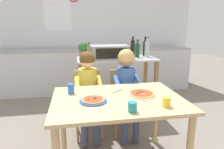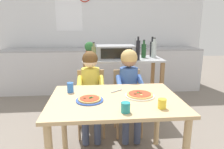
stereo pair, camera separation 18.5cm
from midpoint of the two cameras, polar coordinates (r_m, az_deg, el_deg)
The scene contains 22 objects.
ground_plane at distance 3.25m, azimuth -4.40°, elevation -11.70°, with size 11.57×11.57×0.00m, color slate.
back_wall_tiled at distance 4.72m, azimuth -7.05°, elevation 13.17°, with size 4.57×0.14×2.70m.
kitchen_counter at distance 4.42m, azimuth -6.35°, elevation 1.31°, with size 4.11×0.60×1.09m.
kitchen_island_cart at distance 3.14m, azimuth -0.43°, elevation -0.86°, with size 1.16×0.54×0.90m.
toaster_oven at distance 3.05m, azimuth -2.41°, elevation 6.26°, with size 0.55×0.35×0.19m.
bottle_dark_olive_oil at distance 2.81m, azimuth -8.19°, elevation 5.67°, with size 0.06×0.06×0.26m.
bottle_slim_sauce at distance 3.21m, azimuth 8.02°, elevation 7.06°, with size 0.08×0.08×0.30m.
bottle_squat_spirits at distance 3.17m, azimuth 5.34°, elevation 6.75°, with size 0.07×0.07×0.27m.
bottle_tall_green_wine at distance 3.29m, azimuth 7.48°, elevation 7.20°, with size 0.06×0.06×0.30m.
bottle_clear_vinegar at distance 2.92m, azimuth 3.92°, elevation 6.84°, with size 0.06×0.06×0.33m.
potted_herb_plant at distance 3.16m, azimuth -9.61°, elevation 6.87°, with size 0.15×0.15×0.23m.
dining_table at distance 1.95m, azimuth -1.18°, elevation -9.48°, with size 1.19×0.87×0.74m.
dining_chair_left at distance 2.68m, azimuth -8.61°, elevation -6.46°, with size 0.36×0.36×0.81m.
dining_chair_right at distance 2.70m, azimuth 1.45°, elevation -6.10°, with size 0.36×0.36×0.81m.
child_in_yellow_shirt at distance 2.50m, azimuth -8.69°, elevation -3.05°, with size 0.32×0.42×1.07m.
child_in_blue_striped_shirt at distance 2.52m, azimuth 2.00°, elevation -2.11°, with size 0.32×0.42×1.09m.
pizza_plate_blue_rimmed at distance 1.84m, azimuth -8.11°, elevation -7.09°, with size 0.24×0.24×0.03m.
pizza_plate_white at distance 1.98m, azimuth 5.52°, elevation -5.43°, with size 0.28×0.28×0.03m.
drinking_cup_teal at distance 1.61m, azimuth 2.36°, elevation -8.96°, with size 0.07×0.07×0.08m, color teal.
drinking_cup_blue at distance 2.07m, azimuth -13.80°, elevation -3.83°, with size 0.06×0.06×0.10m, color blue.
drinking_cup_yellow at distance 1.75m, azimuth 11.89°, elevation -7.45°, with size 0.07×0.07×0.08m, color yellow.
serving_spoon at distance 2.09m, azimuth -1.03°, elevation -4.55°, with size 0.01×0.01×0.14m, color #B7BABF.
Camera 1 is at (-0.37, -1.75, 1.40)m, focal length 33.13 mm.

